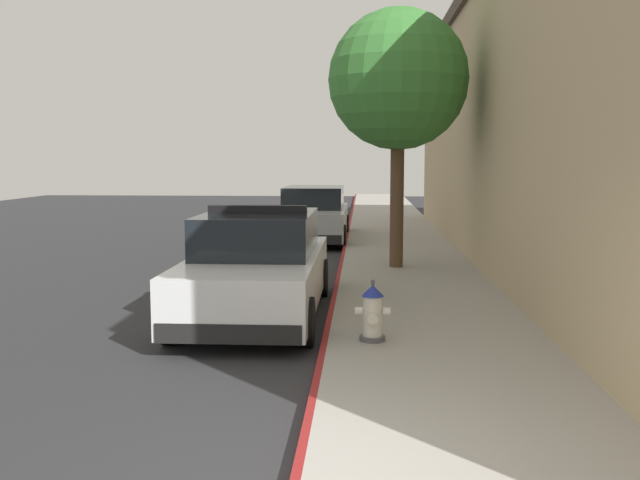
{
  "coord_description": "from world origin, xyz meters",
  "views": [
    {
      "loc": [
        0.43,
        -4.77,
        2.4
      ],
      "look_at": [
        -0.3,
        7.39,
        1.0
      ],
      "focal_mm": 40.55,
      "sensor_mm": 36.0,
      "label": 1
    }
  ],
  "objects": [
    {
      "name": "sidewalk_pavement",
      "position": [
        1.39,
        10.0,
        0.07
      ],
      "size": [
        2.78,
        60.0,
        0.14
      ],
      "primitive_type": "cube",
      "color": "#9E9991",
      "rests_on": "ground"
    },
    {
      "name": "parked_car_silver_ahead",
      "position": [
        -0.99,
        15.79,
        0.74
      ],
      "size": [
        1.94,
        4.84,
        1.56
      ],
      "color": "#B2B5BA",
      "rests_on": "ground"
    },
    {
      "name": "street_tree",
      "position": [
        1.12,
        10.17,
        3.94
      ],
      "size": [
        2.85,
        2.85,
        5.25
      ],
      "color": "brown",
      "rests_on": "sidewalk_pavement"
    },
    {
      "name": "curb_painted_edge",
      "position": [
        -0.04,
        10.0,
        0.07
      ],
      "size": [
        0.08,
        60.0,
        0.14
      ],
      "primitive_type": "cube",
      "color": "maroon",
      "rests_on": "ground"
    },
    {
      "name": "storefront_building",
      "position": [
        5.94,
        11.18,
        3.17
      ],
      "size": [
        6.55,
        24.98,
        6.33
      ],
      "color": "tan",
      "rests_on": "ground"
    },
    {
      "name": "police_cruiser",
      "position": [
        -1.16,
        5.92,
        0.74
      ],
      "size": [
        1.94,
        4.84,
        1.68
      ],
      "color": "white",
      "rests_on": "ground"
    },
    {
      "name": "ground_plane",
      "position": [
        -4.61,
        10.0,
        -0.1
      ],
      "size": [
        30.18,
        60.0,
        0.2
      ],
      "primitive_type": "cube",
      "color": "#2B2B2D"
    },
    {
      "name": "fire_hydrant",
      "position": [
        0.55,
        4.0,
        0.49
      ],
      "size": [
        0.44,
        0.4,
        0.76
      ],
      "color": "#4C4C51",
      "rests_on": "sidewalk_pavement"
    }
  ]
}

